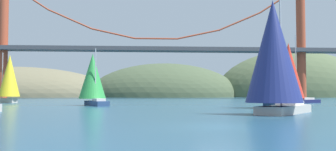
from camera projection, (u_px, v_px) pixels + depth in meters
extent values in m
plane|color=navy|center=(220.00, 127.00, 19.94)|extent=(360.00, 360.00, 0.00)
ellipsoid|color=#4C5B3D|center=(294.00, 97.00, 158.55)|extent=(67.80, 44.00, 39.49)
ellipsoid|color=#6B664C|center=(16.00, 97.00, 150.77)|extent=(81.35, 44.00, 24.54)
ellipsoid|color=#425138|center=(165.00, 97.00, 154.83)|extent=(63.27, 44.00, 27.87)
cylinder|color=#A34228|center=(3.00, 39.00, 112.34)|extent=(2.80, 2.80, 35.62)
cylinder|color=#A34228|center=(301.00, 42.00, 118.56)|extent=(2.80, 2.80, 35.62)
cube|color=#47474C|center=(156.00, 49.00, 115.33)|extent=(127.99, 6.00, 1.20)
cylinder|color=#A34228|center=(70.00, 19.00, 113.97)|extent=(13.34, 0.50, 6.15)
cylinder|color=#A34228|center=(113.00, 34.00, 114.66)|extent=(13.25, 0.50, 3.34)
cylinder|color=#A34228|center=(156.00, 39.00, 115.48)|extent=(13.14, 0.50, 0.50)
cylinder|color=#A34228|center=(198.00, 34.00, 116.44)|extent=(13.25, 0.50, 3.34)
cylinder|color=#A34228|center=(240.00, 21.00, 117.52)|extent=(13.34, 0.50, 6.15)
cylinder|color=#A34228|center=(280.00, 0.00, 118.74)|extent=(13.41, 0.50, 8.96)
cube|color=#191E4C|center=(300.00, 101.00, 66.12)|extent=(8.61, 6.08, 0.58)
cube|color=beige|center=(305.00, 99.00, 66.94)|extent=(3.25, 2.89, 0.36)
cylinder|color=#B2B2B7|center=(296.00, 67.00, 65.96)|extent=(0.14, 0.14, 11.38)
cone|color=red|center=(289.00, 70.00, 64.96)|extent=(6.90, 6.90, 9.62)
cylinder|color=#B2B2B7|center=(2.00, 75.00, 66.71)|extent=(0.14, 0.14, 8.14)
cone|color=yellow|center=(10.00, 75.00, 66.52)|extent=(4.27, 4.27, 7.48)
cube|color=navy|center=(276.00, 104.00, 45.66)|extent=(4.94, 7.06, 0.84)
cube|color=beige|center=(277.00, 99.00, 46.85)|extent=(2.26, 2.63, 0.36)
cylinder|color=#B2B2B7|center=(274.00, 60.00, 45.26)|extent=(0.14, 0.14, 9.79)
cone|color=teal|center=(272.00, 62.00, 43.84)|extent=(6.85, 6.85, 8.65)
cube|color=#B7B2A8|center=(285.00, 109.00, 32.60)|extent=(7.01, 7.80, 0.71)
cube|color=beige|center=(290.00, 103.00, 33.82)|extent=(3.05, 3.16, 0.36)
cylinder|color=#B2B2B7|center=(281.00, 46.00, 32.19)|extent=(0.14, 0.14, 10.23)
cone|color=navy|center=(273.00, 51.00, 30.70)|extent=(6.51, 6.51, 8.46)
cube|color=navy|center=(96.00, 103.00, 51.83)|extent=(4.03, 5.75, 0.68)
cube|color=beige|center=(99.00, 100.00, 50.99)|extent=(1.96, 2.18, 0.36)
cylinder|color=#B2B2B7|center=(95.00, 75.00, 52.49)|extent=(0.14, 0.14, 7.38)
cone|color=green|center=(92.00, 76.00, 53.54)|extent=(5.16, 5.16, 6.44)
sphere|color=gold|center=(288.00, 102.00, 59.12)|extent=(1.10, 1.10, 1.10)
cylinder|color=black|center=(288.00, 96.00, 59.17)|extent=(0.20, 0.20, 1.60)
sphere|color=#F2EA99|center=(288.00, 90.00, 59.21)|extent=(0.24, 0.24, 0.24)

